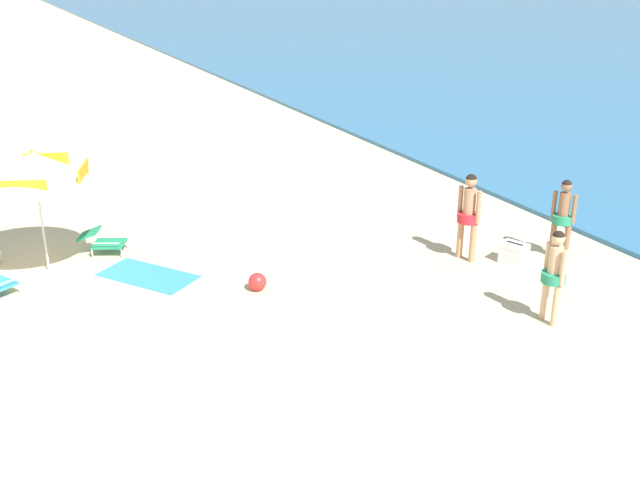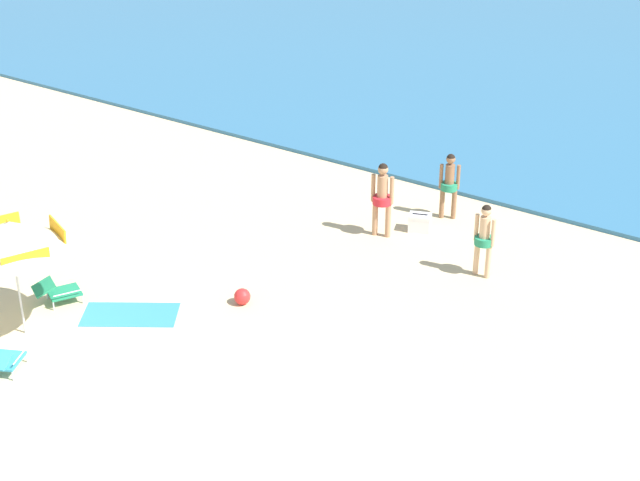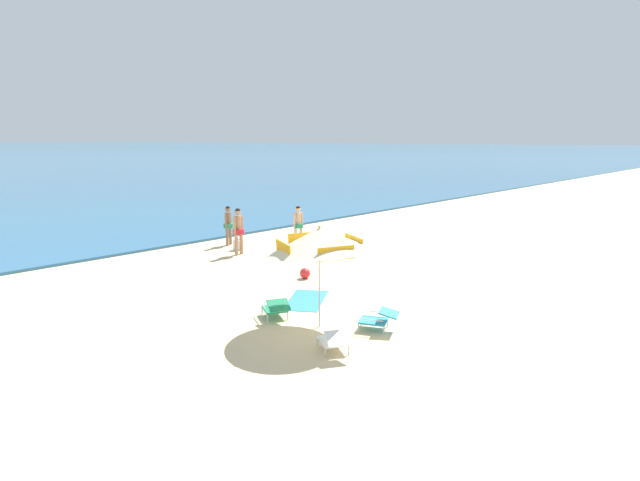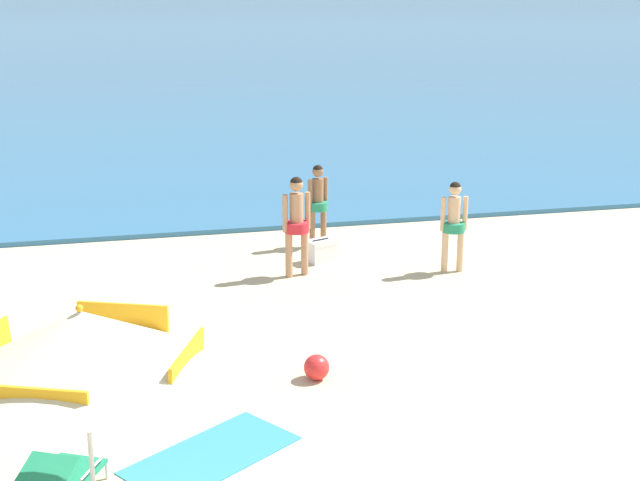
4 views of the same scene
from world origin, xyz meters
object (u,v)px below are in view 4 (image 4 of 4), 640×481
object	(u,v)px
person_standing_beside	(318,200)
beach_towel	(212,455)
person_standing_near_shore	(297,219)
cooler_box	(321,251)
person_wading_in	(454,220)
lounge_chair_facing_sea	(61,473)
beach_ball	(317,367)
beach_umbrella_striped_main	(82,344)

from	to	relation	value
person_standing_beside	beach_towel	distance (m)	7.93
beach_towel	person_standing_beside	bearing A→B (deg)	68.34
person_standing_near_shore	person_standing_beside	world-z (taller)	person_standing_near_shore
cooler_box	beach_towel	size ratio (longest dim) A/B	0.33
beach_towel	person_standing_near_shore	bearing A→B (deg)	69.31
person_wading_in	cooler_box	world-z (taller)	person_wading_in
lounge_chair_facing_sea	person_standing_beside	distance (m)	8.96
person_standing_near_shore	cooler_box	bearing A→B (deg)	49.80
lounge_chair_facing_sea	beach_towel	size ratio (longest dim) A/B	0.56
beach_ball	beach_towel	xyz separation A→B (m)	(-1.50, -1.55, -0.16)
beach_umbrella_striped_main	lounge_chair_facing_sea	world-z (taller)	beach_umbrella_striped_main
person_standing_near_shore	beach_towel	distance (m)	6.13
person_standing_near_shore	cooler_box	world-z (taller)	person_standing_near_shore
person_standing_near_shore	cooler_box	distance (m)	1.20
person_standing_near_shore	beach_ball	xyz separation A→B (m)	(-0.64, -4.11, -0.83)
person_wading_in	beach_towel	distance (m)	7.17
person_wading_in	beach_ball	bearing A→B (deg)	-131.70
person_standing_near_shore	lounge_chair_facing_sea	bearing A→B (deg)	-120.51
person_standing_near_shore	beach_umbrella_striped_main	bearing A→B (deg)	-114.37
beach_umbrella_striped_main	lounge_chair_facing_sea	bearing A→B (deg)	107.10
cooler_box	person_wading_in	bearing A→B (deg)	-27.89
lounge_chair_facing_sea	person_standing_beside	xyz separation A→B (m)	(4.38, 7.79, 0.64)
lounge_chair_facing_sea	person_standing_near_shore	world-z (taller)	person_standing_near_shore
beach_umbrella_striped_main	person_standing_near_shore	bearing A→B (deg)	65.63
cooler_box	lounge_chair_facing_sea	bearing A→B (deg)	-121.60
person_standing_beside	beach_ball	bearing A→B (deg)	-103.72
person_standing_beside	cooler_box	distance (m)	1.22
beach_umbrella_striped_main	beach_ball	bearing A→B (deg)	49.81
beach_umbrella_striped_main	beach_towel	size ratio (longest dim) A/B	1.36
person_wading_in	cooler_box	size ratio (longest dim) A/B	2.70
beach_ball	lounge_chair_facing_sea	bearing A→B (deg)	-145.80
beach_towel	beach_umbrella_striped_main	bearing A→B (deg)	-125.97
beach_umbrella_striped_main	person_wading_in	world-z (taller)	beach_umbrella_striped_main
lounge_chair_facing_sea	person_wading_in	size ratio (longest dim) A/B	0.64
person_wading_in	person_standing_beside	bearing A→B (deg)	132.43
person_standing_beside	person_wading_in	world-z (taller)	person_wading_in
person_standing_near_shore	beach_towel	xyz separation A→B (m)	(-2.14, -5.66, -0.99)
beach_ball	person_wading_in	bearing A→B (deg)	48.30
person_wading_in	beach_umbrella_striped_main	bearing A→B (deg)	-131.02
beach_ball	beach_towel	size ratio (longest dim) A/B	0.18
person_standing_near_shore	person_wading_in	distance (m)	2.69
beach_ball	person_standing_beside	bearing A→B (deg)	76.28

